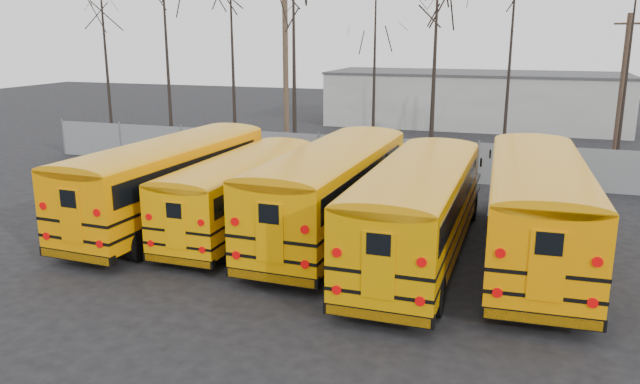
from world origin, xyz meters
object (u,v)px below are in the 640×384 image
(bus_b, at_px, (243,186))
(bus_d, at_px, (419,203))
(utility_pole_left, at_px, (286,67))
(bus_a, at_px, (173,174))
(utility_pole_right, at_px, (621,90))
(bus_c, at_px, (333,183))
(bus_e, at_px, (536,200))

(bus_b, height_order, bus_d, bus_d)
(bus_b, relative_size, utility_pole_left, 1.03)
(bus_a, distance_m, utility_pole_right, 23.70)
(bus_b, bearing_deg, bus_d, -9.64)
(bus_d, xyz_separation_m, utility_pole_left, (-10.35, 15.17, 3.20))
(bus_c, bearing_deg, bus_d, -22.93)
(bus_c, relative_size, utility_pole_right, 1.50)
(bus_d, xyz_separation_m, bus_e, (3.44, 1.21, 0.07))
(bus_b, bearing_deg, bus_c, 5.42)
(bus_d, bearing_deg, bus_c, 155.88)
(bus_b, distance_m, utility_pole_left, 14.89)
(bus_a, bearing_deg, bus_e, 3.71)
(bus_a, height_order, utility_pole_left, utility_pole_left)
(bus_a, relative_size, bus_b, 1.16)
(bus_c, distance_m, bus_e, 6.65)
(bus_a, xyz_separation_m, utility_pole_right, (16.84, 16.53, 2.19))
(utility_pole_right, bearing_deg, bus_c, -105.18)
(bus_e, bearing_deg, bus_d, -163.14)
(bus_d, distance_m, bus_e, 3.65)
(utility_pole_left, bearing_deg, utility_pole_right, 28.56)
(bus_a, distance_m, bus_d, 9.39)
(bus_a, bearing_deg, utility_pole_left, 97.27)
(bus_e, xyz_separation_m, utility_pole_right, (4.08, 16.41, 2.12))
(bus_c, bearing_deg, utility_pole_left, 119.12)
(bus_e, bearing_deg, utility_pole_right, 73.53)
(bus_a, bearing_deg, bus_b, 5.42)
(utility_pole_left, distance_m, utility_pole_right, 18.06)
(bus_c, relative_size, utility_pole_left, 1.21)
(bus_b, bearing_deg, bus_a, -176.98)
(bus_e, bearing_deg, bus_b, 177.58)
(bus_c, xyz_separation_m, utility_pole_left, (-7.14, 13.70, 3.16))
(bus_e, bearing_deg, utility_pole_left, 132.13)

